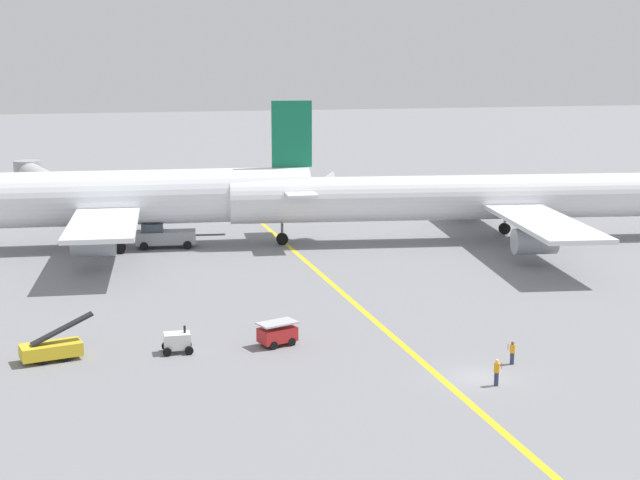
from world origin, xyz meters
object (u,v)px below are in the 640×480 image
Objects in this scene: pushback_tug at (164,236)px; jet_bridge at (37,178)px; ground_crew_marshaller_foreground at (512,352)px; ground_crew_wing_walker_right at (497,372)px; gse_gpu_cart_small at (177,342)px; gse_baggage_cart_trailing at (277,334)px; airliner_at_gate_left at (91,199)px; gse_belt_loader_portside at (52,349)px; airliner_being_pushed at (487,198)px.

jet_bridge is (-14.30, 30.68, 2.89)m from pushback_tug.
pushback_tug is at bearing -65.01° from jet_bridge.
ground_crew_marshaller_foreground is 0.91× the size of ground_crew_wing_walker_right.
jet_bridge reaches higher than gse_gpu_cart_small.
gse_baggage_cart_trailing is 16.26m from ground_crew_wing_walker_right.
airliner_at_gate_left is 30.78× the size of ground_crew_wing_walker_right.
ground_crew_marshaller_foreground is at bearing -20.71° from gse_gpu_cart_small.
jet_bridge is at bearing 105.85° from gse_baggage_cart_trailing.
gse_baggage_cart_trailing is at bearing -2.22° from gse_belt_loader_portside.
airliner_being_pushed is at bearing 67.60° from ground_crew_marshaller_foreground.
airliner_at_gate_left is 17.25× the size of gse_baggage_cart_trailing.
jet_bridge is at bearing 144.20° from airliner_being_pushed.
jet_bridge reaches higher than pushback_tug.
airliner_at_gate_left is 37.88m from gse_belt_loader_portside.
gse_gpu_cart_small is at bearing -82.23° from airliner_at_gate_left.
gse_belt_loader_portside is at bearing 176.85° from gse_gpu_cart_small.
airliner_at_gate_left is 43.34m from airliner_being_pushed.
pushback_tug is 1.90× the size of gse_belt_loader_portside.
gse_baggage_cart_trailing is (15.46, -0.60, 0.04)m from gse_belt_loader_portside.
ground_crew_marshaller_foreground is (21.42, -8.10, 0.03)m from gse_gpu_cart_small.
gse_gpu_cart_small is (-2.31, -36.35, -0.49)m from pushback_tug.
airliner_being_pushed is 49.08m from gse_gpu_cart_small.
airliner_being_pushed is 12.07× the size of gse_belt_loader_portside.
gse_baggage_cart_trailing is at bearing 135.27° from ground_crew_wing_walker_right.
jet_bridge is at bearing 93.11° from gse_belt_loader_portside.
gse_baggage_cart_trailing is 1.95× the size of ground_crew_marshaller_foreground.
ground_crew_wing_walker_right is 84.43m from jet_bridge.
airliner_at_gate_left reaches higher than pushback_tug.
gse_belt_loader_portside is at bearing -86.89° from jet_bridge.
gse_gpu_cart_small is 0.69× the size of gse_baggage_cart_trailing.
jet_bridge is (-33.42, 75.13, 3.34)m from ground_crew_marshaller_foreground.
gse_gpu_cart_small is 68.18m from jet_bridge.
gse_belt_loader_portside is 1.64× the size of gse_baggage_cart_trailing.
gse_belt_loader_portside reaches higher than ground_crew_marshaller_foreground.
pushback_tug reaches higher than ground_crew_wing_walker_right.
jet_bridge is at bearing 100.15° from gse_gpu_cart_small.
gse_baggage_cart_trailing is at bearing 150.98° from ground_crew_marshaller_foreground.
jet_bridge is (-49.63, 35.79, -0.66)m from airliner_being_pushed.
airliner_at_gate_left reaches higher than ground_crew_wing_walker_right.
gse_belt_loader_portside is (-10.69, -35.88, -0.45)m from pushback_tug.
airliner_being_pushed is at bearing -8.23° from pushback_tug.
gse_gpu_cart_small is at bearing -140.31° from airliner_being_pushed.
ground_crew_wing_walker_right is at bearing -128.71° from ground_crew_marshaller_foreground.
pushback_tug is 4.50× the size of gse_gpu_cart_small.
ground_crew_wing_walker_right is at bearing -64.32° from airliner_at_gate_left.
airliner_at_gate_left reaches higher than gse_gpu_cart_small.
pushback_tug is 50.63m from ground_crew_wing_walker_right.
gse_gpu_cart_small reaches higher than ground_crew_marshaller_foreground.
jet_bridge is at bearing 114.99° from pushback_tug.
jet_bridge is (-30.63, 78.61, 3.26)m from ground_crew_wing_walker_right.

